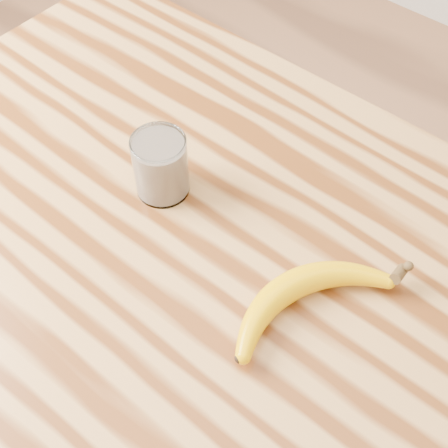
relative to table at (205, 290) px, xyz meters
The scene contains 3 objects.
table is the anchor object (origin of this frame).
smoothie_glass 0.21m from the table, 161.51° to the left, with size 0.08×0.08×0.10m.
banana 0.21m from the table, ahead, with size 0.12×0.33×0.04m, color #E3A400, non-canonical shape.
Camera 1 is at (0.35, -0.37, 1.62)m, focal length 50.00 mm.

